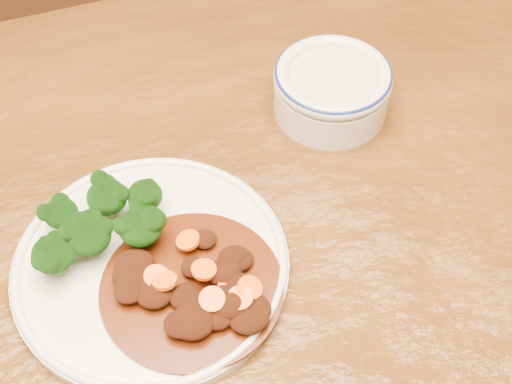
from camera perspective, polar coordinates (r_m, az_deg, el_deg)
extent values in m
cube|color=#5C3410|center=(0.68, -5.53, -8.45)|extent=(1.59, 1.06, 0.04)
cylinder|color=#422110|center=(1.42, 18.68, 5.52)|extent=(0.06, 0.06, 0.71)
cylinder|color=silver|center=(0.68, -8.38, -5.87)|extent=(0.26, 0.26, 0.01)
torus|color=silver|center=(0.67, -8.43, -5.61)|extent=(0.26, 0.26, 0.01)
cylinder|color=#74994F|center=(0.68, -15.50, -5.75)|extent=(0.01, 0.01, 0.02)
ellipsoid|color=black|center=(0.66, -15.83, -4.89)|extent=(0.03, 0.03, 0.03)
cylinder|color=#74994F|center=(0.70, -8.70, -1.21)|extent=(0.01, 0.01, 0.02)
ellipsoid|color=black|center=(0.68, -8.89, -0.27)|extent=(0.03, 0.03, 0.03)
cylinder|color=#74994F|center=(0.68, -9.02, -3.82)|extent=(0.01, 0.01, 0.02)
ellipsoid|color=black|center=(0.66, -9.24, -2.79)|extent=(0.04, 0.04, 0.03)
cylinder|color=#74994F|center=(0.70, -11.57, -1.41)|extent=(0.01, 0.01, 0.02)
ellipsoid|color=black|center=(0.69, -11.84, -0.40)|extent=(0.04, 0.04, 0.03)
cylinder|color=#74994F|center=(0.70, -15.03, -2.54)|extent=(0.01, 0.01, 0.02)
ellipsoid|color=black|center=(0.69, -15.34, -1.65)|extent=(0.03, 0.03, 0.03)
cylinder|color=#74994F|center=(0.68, -12.93, -4.43)|extent=(0.01, 0.01, 0.02)
ellipsoid|color=black|center=(0.66, -13.25, -3.41)|extent=(0.04, 0.04, 0.03)
cylinder|color=#74994F|center=(0.68, -15.59, -5.74)|extent=(0.01, 0.01, 0.02)
ellipsoid|color=black|center=(0.66, -15.96, -4.80)|extent=(0.04, 0.04, 0.03)
cylinder|color=#491607|center=(0.65, -5.17, -7.66)|extent=(0.17, 0.17, 0.00)
ellipsoid|color=black|center=(0.65, -9.72, -5.78)|extent=(0.04, 0.03, 0.02)
ellipsoid|color=black|center=(0.62, -2.00, -8.97)|extent=(0.04, 0.03, 0.02)
ellipsoid|color=black|center=(0.64, -2.58, -6.42)|extent=(0.03, 0.03, 0.02)
ellipsoid|color=black|center=(0.63, -2.70, -8.53)|extent=(0.03, 0.03, 0.02)
ellipsoid|color=black|center=(0.62, 0.03, -9.39)|extent=(0.03, 0.03, 0.01)
ellipsoid|color=black|center=(0.64, -5.70, -8.36)|extent=(0.03, 0.03, 0.01)
ellipsoid|color=black|center=(0.63, -4.86, -9.38)|extent=(0.03, 0.03, 0.02)
ellipsoid|color=black|center=(0.64, -8.13, -7.82)|extent=(0.04, 0.04, 0.02)
ellipsoid|color=black|center=(0.65, -5.09, -6.02)|extent=(0.02, 0.02, 0.01)
ellipsoid|color=black|center=(0.65, -1.56, -5.49)|extent=(0.03, 0.03, 0.02)
ellipsoid|color=black|center=(0.64, -1.47, -7.49)|extent=(0.03, 0.03, 0.01)
ellipsoid|color=black|center=(0.63, -1.90, -9.11)|extent=(0.03, 0.03, 0.01)
ellipsoid|color=black|center=(0.64, -7.56, -7.34)|extent=(0.02, 0.02, 0.01)
ellipsoid|color=black|center=(0.65, -1.82, -5.16)|extent=(0.03, 0.02, 0.01)
ellipsoid|color=black|center=(0.62, -6.03, -10.44)|extent=(0.03, 0.03, 0.02)
ellipsoid|color=black|center=(0.65, -9.92, -6.59)|extent=(0.03, 0.03, 0.02)
ellipsoid|color=black|center=(0.64, -10.10, -7.74)|extent=(0.03, 0.03, 0.01)
ellipsoid|color=black|center=(0.62, -3.07, -10.13)|extent=(0.03, 0.02, 0.01)
ellipsoid|color=black|center=(0.62, -5.03, -10.32)|extent=(0.04, 0.03, 0.02)
ellipsoid|color=black|center=(0.67, -4.11, -3.76)|extent=(0.02, 0.02, 0.01)
ellipsoid|color=black|center=(0.62, -0.53, -10.16)|extent=(0.04, 0.03, 0.02)
cylinder|color=#E1510C|center=(0.63, -7.33, -7.06)|extent=(0.03, 0.03, 0.01)
cylinder|color=#E1510C|center=(0.62, -5.72, -10.17)|extent=(0.03, 0.03, 0.01)
cylinder|color=#E1510C|center=(0.64, -4.20, -6.22)|extent=(0.03, 0.03, 0.01)
cylinder|color=#E1510C|center=(0.62, -1.27, -8.47)|extent=(0.03, 0.03, 0.01)
cylinder|color=#E1510C|center=(0.66, -5.45, -3.87)|extent=(0.03, 0.02, 0.01)
cylinder|color=#E1510C|center=(0.64, -7.99, -6.72)|extent=(0.03, 0.03, 0.01)
cylinder|color=#E1510C|center=(0.62, -3.53, -8.56)|extent=(0.03, 0.03, 0.01)
cylinder|color=#E1510C|center=(0.62, -0.52, -7.68)|extent=(0.02, 0.02, 0.01)
cylinder|color=#E1510C|center=(0.63, -2.04, -7.55)|extent=(0.03, 0.03, 0.01)
cylinder|color=beige|center=(0.80, 6.01, 7.65)|extent=(0.13, 0.13, 0.04)
cylinder|color=beige|center=(0.78, 6.16, 8.97)|extent=(0.10, 0.10, 0.01)
torus|color=beige|center=(0.78, 6.19, 9.19)|extent=(0.13, 0.13, 0.02)
torus|color=navy|center=(0.77, 6.21, 9.42)|extent=(0.13, 0.13, 0.01)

